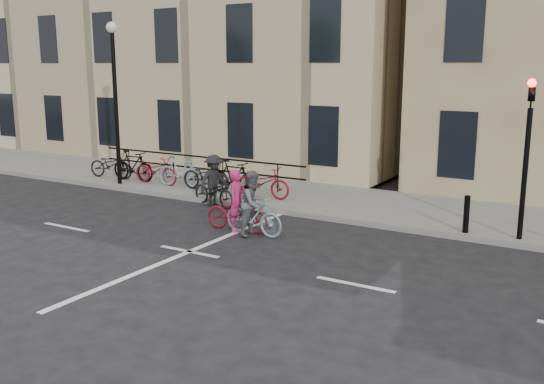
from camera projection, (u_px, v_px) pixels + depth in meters
The scene contains 10 objects.
ground at pixel (189, 252), 13.49m from camera, with size 120.00×120.00×0.00m, color black.
sidewalk at pixel (208, 185), 20.52m from camera, with size 46.00×4.00×0.15m, color slate.
building_west at pixel (210, 41), 27.86m from camera, with size 20.00×10.00×10.00m, color #CFBA8C.
traffic_light at pixel (528, 139), 13.49m from camera, with size 0.18×0.30×3.90m.
lamp_post at pixel (115, 83), 19.74m from camera, with size 0.36×0.36×5.28m.
bollard_east at pixel (466, 214), 14.40m from camera, with size 0.14×0.14×0.90m, color black.
parked_bikes at pixel (181, 172), 19.78m from camera, with size 8.30×1.23×1.05m.
cyclist_pink at pixel (237, 210), 15.06m from camera, with size 1.78×0.70×1.55m.
cyclist_grey at pixel (254, 209), 14.67m from camera, with size 1.68×0.81×1.60m.
cyclist_dark at pixel (214, 186), 17.74m from camera, with size 1.80×1.09×1.52m.
Camera 1 is at (8.25, -10.11, 4.09)m, focal length 40.00 mm.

